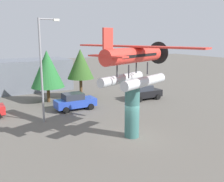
{
  "coord_description": "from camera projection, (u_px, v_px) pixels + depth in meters",
  "views": [
    {
      "loc": [
        -10.7,
        -15.61,
        7.5
      ],
      "look_at": [
        0.0,
        3.0,
        2.99
      ],
      "focal_mm": 42.23,
      "sensor_mm": 36.0,
      "label": 1
    }
  ],
  "objects": [
    {
      "name": "ground_plane",
      "position": [
        132.0,
        136.0,
        20.0
      ],
      "size": [
        140.0,
        140.0,
        0.0
      ],
      "primitive_type": "plane",
      "color": "#605B54"
    },
    {
      "name": "display_pedestal",
      "position": [
        132.0,
        111.0,
        19.59
      ],
      "size": [
        1.1,
        1.1,
        3.99
      ],
      "primitive_type": "cylinder",
      "color": "#386B66",
      "rests_on": "ground"
    },
    {
      "name": "floatplane_monument",
      "position": [
        134.0,
        62.0,
        18.94
      ],
      "size": [
        7.19,
        10.09,
        4.0
      ],
      "rotation": [
        0.0,
        0.0,
        0.37
      ],
      "color": "silver",
      "rests_on": "display_pedestal"
    },
    {
      "name": "car_mid_blue",
      "position": [
        75.0,
        101.0,
        27.14
      ],
      "size": [
        4.2,
        2.02,
        1.76
      ],
      "color": "#2847B7",
      "rests_on": "ground"
    },
    {
      "name": "car_far_black",
      "position": [
        144.0,
        92.0,
        31.49
      ],
      "size": [
        4.2,
        2.02,
        1.76
      ],
      "color": "black",
      "rests_on": "ground"
    },
    {
      "name": "streetlight_primary",
      "position": [
        43.0,
        64.0,
        22.46
      ],
      "size": [
        1.84,
        0.28,
        8.97
      ],
      "color": "gray",
      "rests_on": "ground"
    },
    {
      "name": "storefront_building",
      "position": [
        18.0,
        76.0,
        36.25
      ],
      "size": [
        13.92,
        6.02,
        4.27
      ],
      "primitive_type": "cube",
      "color": "slate",
      "rests_on": "ground"
    },
    {
      "name": "tree_east",
      "position": [
        47.0,
        69.0,
        29.72
      ],
      "size": [
        3.76,
        3.76,
        5.93
      ],
      "color": "brown",
      "rests_on": "ground"
    },
    {
      "name": "tree_center_back",
      "position": [
        80.0,
        64.0,
        31.54
      ],
      "size": [
        3.19,
        3.19,
        5.98
      ],
      "color": "brown",
      "rests_on": "ground"
    }
  ]
}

